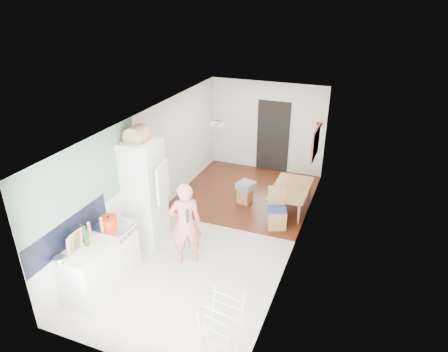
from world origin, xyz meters
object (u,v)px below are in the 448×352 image
Objects in this scene: dining_chair at (277,209)px; stool at (245,195)px; person at (185,217)px; dining_table at (291,199)px; drying_rack at (221,327)px.

stool is at bearing 120.71° from dining_chair.
dining_chair is 1.29m from stool.
dining_table is at bearing -150.78° from person.
dining_table is at bearing 63.05° from dining_chair.
drying_rack is (0.09, -3.46, -0.01)m from dining_chair.
person reaches higher than stool.
dining_table is 1.11m from stool.
person is at bearing -146.95° from dining_chair.
dining_chair is (1.30, 1.75, -0.51)m from person.
person is at bearing 152.63° from dining_table.
stool is at bearing -130.46° from person.
drying_rack is at bearing -108.93° from dining_chair.
dining_table is 1.00m from dining_chair.
stool is (-1.09, -0.18, -0.03)m from dining_table.
person reaches higher than dining_table.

